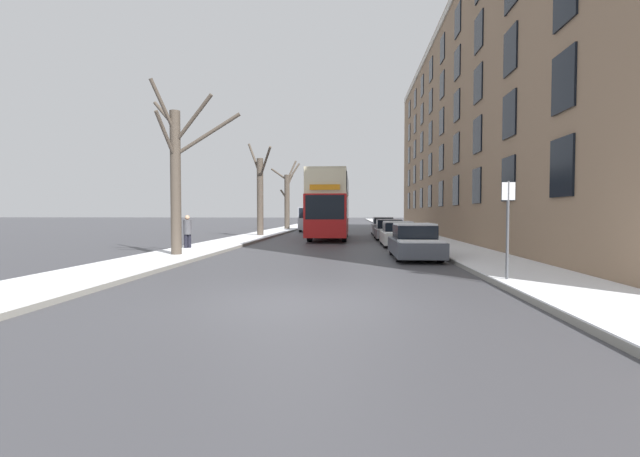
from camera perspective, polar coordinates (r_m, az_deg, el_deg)
The scene contains 15 objects.
ground_plane at distance 8.81m, azimuth -3.30°, elevation -9.77°, with size 320.00×320.00×0.00m, color #424247.
sidewalk_left at distance 61.99m, azimuth -2.24°, elevation 0.48°, with size 2.73×130.00×0.16m.
sidewalk_right at distance 61.76m, azimuth 9.00°, elevation 0.45°, with size 2.73×130.00×0.16m.
terrace_facade_right at distance 33.42m, azimuth 23.73°, elevation 12.50°, with size 9.10×45.20×15.90m.
bare_tree_left_0 at distance 18.01m, azimuth -18.56°, elevation 7.08°, with size 4.11×2.59×6.89m.
bare_tree_left_1 at distance 32.28m, azimuth -7.99°, elevation 4.70°, with size 2.39×3.29×7.11m.
bare_tree_left_2 at distance 45.32m, azimuth -4.40°, elevation 4.13°, with size 3.20×2.24×7.41m.
double_decker_bus at distance 30.06m, azimuth 1.29°, elevation 3.50°, with size 2.56×10.44×4.53m.
parked_car_0 at distance 17.43m, azimuth 12.49°, elevation -1.80°, with size 1.75×4.42×1.40m.
parked_car_1 at distance 23.72m, azimuth 10.35°, elevation -0.80°, with size 1.75×4.23×1.36m.
parked_car_2 at distance 29.60m, azimuth 9.17°, elevation -0.21°, with size 1.89×4.28×1.39m.
parked_car_3 at distance 35.52m, azimuth 8.39°, elevation 0.24°, with size 1.80×4.38×1.47m.
oncoming_van at distance 42.43m, azimuth -1.24°, elevation 1.37°, with size 1.95×5.15×2.38m.
pedestrian_left_sidewalk at distance 21.19m, azimuth -17.26°, elevation -0.37°, with size 0.37×0.37×1.71m.
street_sign_post at distance 11.60m, azimuth 23.74°, elevation 0.33°, with size 0.32×0.07×2.60m.
Camera 1 is at (1.17, -8.54, 1.81)m, focal length 24.00 mm.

